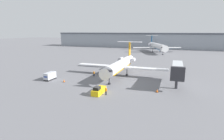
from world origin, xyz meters
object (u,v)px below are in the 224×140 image
object	(u,v)px
worker_by_wing	(94,73)
traffic_cone_left	(64,81)
airplane_main	(120,65)
pushback_tug	(99,91)
airplane_parked_far_left	(157,46)
traffic_cone_right	(157,91)
luggage_cart	(50,76)
jet_bridge	(177,69)
worker_near_tug	(106,91)

from	to	relation	value
worker_by_wing	traffic_cone_left	world-z (taller)	worker_by_wing
airplane_main	pushback_tug	xyz separation A→B (m)	(0.31, -18.13, -2.84)
traffic_cone_left	airplane_parked_far_left	xyz separation A→B (m)	(17.69, 83.40, 3.68)
airplane_main	traffic_cone_right	world-z (taller)	airplane_main
airplane_main	pushback_tug	size ratio (longest dim) A/B	6.21
airplane_main	traffic_cone_right	distance (m)	18.39
airplane_main	traffic_cone_left	bearing A→B (deg)	-135.14
airplane_main	worker_by_wing	distance (m)	9.02
traffic_cone_left	traffic_cone_right	bearing A→B (deg)	0.48
worker_by_wing	traffic_cone_left	size ratio (longest dim) A/B	2.14
luggage_cart	traffic_cone_left	bearing A→B (deg)	-6.46
airplane_parked_far_left	jet_bridge	bearing A→B (deg)	-80.71
traffic_cone_left	airplane_main	bearing A→B (deg)	44.86
airplane_main	luggage_cart	size ratio (longest dim) A/B	7.83
luggage_cart	traffic_cone_right	world-z (taller)	luggage_cart
traffic_cone_left	airplane_parked_far_left	bearing A→B (deg)	78.03
luggage_cart	traffic_cone_left	size ratio (longest dim) A/B	4.66
airplane_main	airplane_parked_far_left	distance (m)	70.75
airplane_parked_far_left	airplane_main	bearing A→B (deg)	-93.89
traffic_cone_left	pushback_tug	bearing A→B (deg)	-21.93
traffic_cone_right	pushback_tug	bearing A→B (deg)	-156.48
worker_near_tug	airplane_parked_far_left	world-z (taller)	airplane_parked_far_left
luggage_cart	worker_by_wing	xyz separation A→B (m)	(10.48, 8.41, -0.21)
pushback_tug	worker_by_wing	bearing A→B (deg)	119.31
jet_bridge	airplane_parked_far_left	bearing A→B (deg)	99.29
worker_near_tug	airplane_parked_far_left	distance (m)	89.02
worker_near_tug	worker_by_wing	bearing A→B (deg)	124.34
pushback_tug	jet_bridge	size ratio (longest dim) A/B	0.39
luggage_cart	airplane_parked_far_left	world-z (taller)	airplane_parked_far_left
airplane_main	traffic_cone_right	bearing A→B (deg)	-44.09
worker_near_tug	traffic_cone_right	distance (m)	12.25
pushback_tug	worker_near_tug	size ratio (longest dim) A/B	2.60
pushback_tug	airplane_parked_far_left	bearing A→B (deg)	87.10
luggage_cart	worker_by_wing	world-z (taller)	luggage_cart
pushback_tug	worker_near_tug	xyz separation A→B (m)	(1.89, -0.22, 0.24)
luggage_cart	jet_bridge	xyz separation A→B (m)	(35.50, 6.48, 3.32)
airplane_main	luggage_cart	world-z (taller)	airplane_main
airplane_main	worker_near_tug	xyz separation A→B (m)	(2.20, -18.35, -2.60)
luggage_cart	airplane_main	bearing A→B (deg)	33.85
airplane_parked_far_left	jet_bridge	world-z (taller)	airplane_parked_far_left
jet_bridge	traffic_cone_left	bearing A→B (deg)	-166.78
worker_by_wing	jet_bridge	bearing A→B (deg)	-4.41
pushback_tug	worker_near_tug	distance (m)	1.92
worker_near_tug	worker_by_wing	xyz separation A→B (m)	(-9.94, 14.54, -0.06)
worker_near_tug	traffic_cone_right	world-z (taller)	worker_near_tug
jet_bridge	airplane_main	bearing A→B (deg)	161.65
traffic_cone_left	airplane_parked_far_left	distance (m)	85.34
airplane_main	traffic_cone_left	xyz separation A→B (m)	(-12.88, -12.82, -3.19)
worker_by_wing	worker_near_tug	bearing A→B (deg)	-55.66
traffic_cone_left	worker_near_tug	bearing A→B (deg)	-20.13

